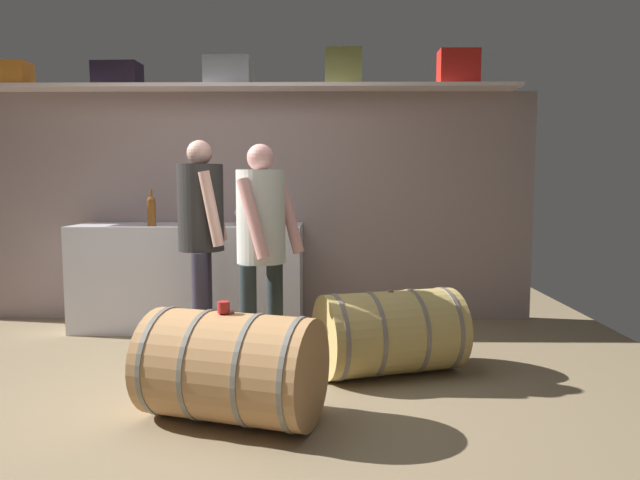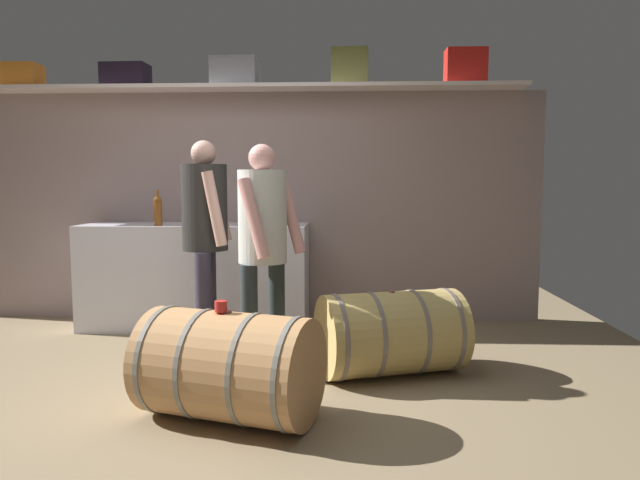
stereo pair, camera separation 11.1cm
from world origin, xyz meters
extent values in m
cube|color=#887456|center=(0.00, 0.53, -0.01)|extent=(6.65, 7.42, 0.02)
cube|color=gray|center=(0.00, 2.11, 1.04)|extent=(5.45, 0.10, 2.08)
cube|color=silver|center=(0.00, 1.96, 2.10)|extent=(5.01, 0.40, 0.03)
cube|color=orange|center=(-2.01, 1.96, 2.22)|extent=(0.44, 0.25, 0.21)
cube|color=black|center=(-1.01, 1.96, 2.22)|extent=(0.40, 0.25, 0.20)
cube|color=gray|center=(-0.02, 1.96, 2.24)|extent=(0.42, 0.30, 0.25)
cube|color=olive|center=(0.99, 1.96, 2.27)|extent=(0.33, 0.22, 0.32)
cube|color=red|center=(1.99, 1.96, 2.27)|extent=(0.35, 0.21, 0.30)
cube|color=white|center=(-0.35, 1.74, 0.45)|extent=(1.95, 0.61, 0.91)
cylinder|color=brown|center=(-0.62, 1.55, 1.01)|extent=(0.07, 0.07, 0.20)
sphere|color=brown|center=(-0.62, 1.55, 1.12)|extent=(0.07, 0.07, 0.07)
cylinder|color=brown|center=(-0.62, 1.55, 1.17)|extent=(0.02, 0.02, 0.08)
cylinder|color=white|center=(0.11, 1.58, 0.91)|extent=(0.07, 0.07, 0.00)
cylinder|color=white|center=(0.11, 1.58, 0.95)|extent=(0.01, 0.01, 0.08)
sphere|color=white|center=(0.11, 1.58, 1.02)|extent=(0.08, 0.08, 0.08)
sphere|color=maroon|center=(0.11, 1.58, 1.01)|extent=(0.05, 0.05, 0.05)
cone|color=red|center=(0.19, 1.82, 0.96)|extent=(0.11, 0.11, 0.11)
cylinder|color=tan|center=(0.34, -0.25, 0.29)|extent=(1.04, 0.82, 0.58)
cylinder|color=slate|center=(-0.02, -0.13, 0.29)|extent=(0.20, 0.57, 0.59)
cylinder|color=slate|center=(0.20, -0.20, 0.29)|extent=(0.20, 0.57, 0.59)
cylinder|color=slate|center=(0.48, -0.29, 0.29)|extent=(0.20, 0.57, 0.59)
cylinder|color=slate|center=(0.71, -0.36, 0.29)|extent=(0.20, 0.57, 0.59)
cylinder|color=#904A42|center=(0.34, -0.25, 0.59)|extent=(0.04, 0.04, 0.01)
cylinder|color=tan|center=(1.26, 0.53, 0.28)|extent=(1.04, 0.80, 0.55)
cylinder|color=slate|center=(0.89, 0.41, 0.28)|extent=(0.20, 0.54, 0.56)
cylinder|color=slate|center=(1.12, 0.49, 0.28)|extent=(0.20, 0.54, 0.56)
cylinder|color=slate|center=(1.40, 0.58, 0.28)|extent=(0.20, 0.54, 0.56)
cylinder|color=slate|center=(1.63, 0.65, 0.28)|extent=(0.20, 0.54, 0.56)
cylinder|color=#894A51|center=(1.26, 0.53, 0.56)|extent=(0.04, 0.04, 0.01)
cylinder|color=red|center=(0.30, -0.25, 0.62)|extent=(0.07, 0.07, 0.06)
cylinder|color=#2F2A39|center=(-0.07, 0.87, 0.38)|extent=(0.12, 0.12, 0.77)
cylinder|color=#2F2A39|center=(-0.10, 1.15, 0.38)|extent=(0.12, 0.12, 0.77)
cylinder|color=#282726|center=(-0.09, 1.01, 1.08)|extent=(0.33, 0.33, 0.63)
sphere|color=tan|center=(-0.09, 1.01, 1.48)|extent=(0.18, 0.18, 0.18)
cylinder|color=tan|center=(0.03, 0.83, 1.08)|extent=(0.18, 0.10, 0.54)
cylinder|color=tan|center=(-0.01, 1.21, 1.08)|extent=(0.17, 0.10, 0.54)
cylinder|color=#273033|center=(0.33, 0.45, 0.37)|extent=(0.11, 0.11, 0.74)
cylinder|color=#273033|center=(0.49, 0.68, 0.37)|extent=(0.11, 0.11, 0.74)
cylinder|color=silver|center=(0.41, 0.56, 1.04)|extent=(0.32, 0.32, 0.61)
sphere|color=#D9948B|center=(0.41, 0.56, 1.43)|extent=(0.18, 0.18, 0.18)
cylinder|color=#D9948B|center=(0.38, 0.36, 1.04)|extent=(0.24, 0.20, 0.51)
cylinder|color=#D9948B|center=(0.59, 0.66, 1.04)|extent=(0.24, 0.20, 0.51)
camera|label=1|loc=(0.85, -3.21, 1.26)|focal=32.36mm
camera|label=2|loc=(0.96, -3.21, 1.26)|focal=32.36mm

